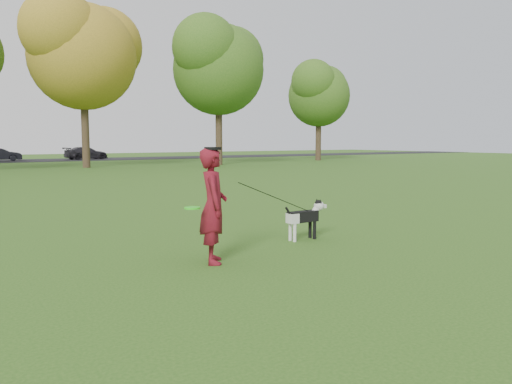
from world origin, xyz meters
TOP-DOWN VIEW (x-y plane):
  - ground at (0.00, 0.00)m, footprint 120.00×120.00m
  - man at (-1.04, -0.21)m, footprint 0.63×0.73m
  - dog at (1.20, 0.40)m, footprint 0.96×0.19m
  - car_mid at (0.43, 40.00)m, footprint 3.46×1.58m
  - car_right at (7.47, 40.00)m, footprint 4.12×2.27m
  - man_held_items at (0.34, 0.06)m, footprint 2.85×0.76m

SIDE VIEW (x-z plane):
  - ground at x=0.00m, z-range 0.00..0.00m
  - dog at x=1.20m, z-range 0.08..0.81m
  - car_mid at x=0.43m, z-range 0.02..1.12m
  - car_right at x=7.47m, z-range 0.02..1.15m
  - man_held_items at x=0.34m, z-range 0.22..1.45m
  - man at x=-1.04m, z-range 0.00..1.71m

